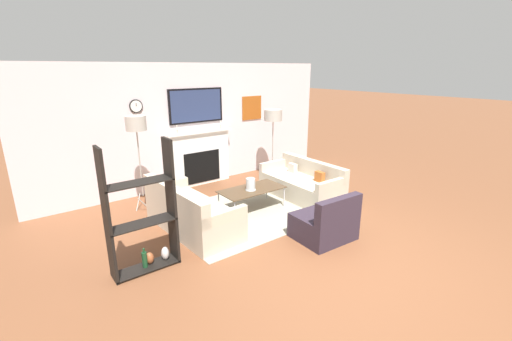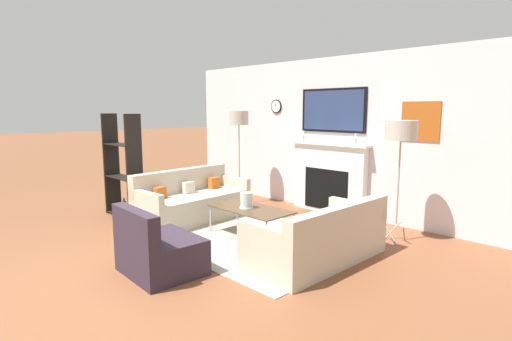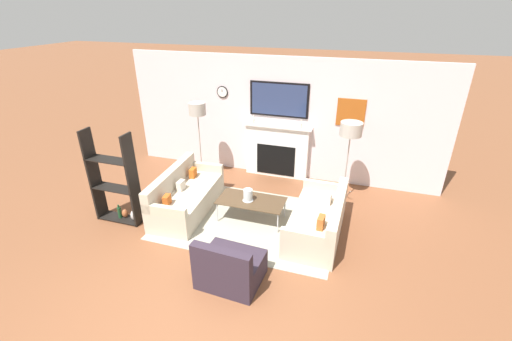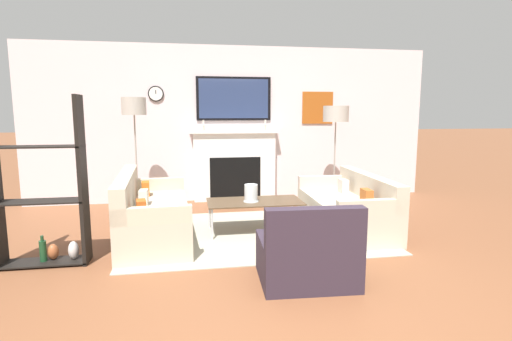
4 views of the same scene
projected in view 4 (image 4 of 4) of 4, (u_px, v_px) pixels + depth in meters
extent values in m
plane|color=brown|center=(300.00, 317.00, 3.08)|extent=(60.00, 60.00, 0.00)
cube|color=silver|center=(234.00, 124.00, 7.07)|extent=(7.12, 0.07, 2.70)
cube|color=white|center=(235.00, 167.00, 7.07)|extent=(1.44, 0.16, 1.20)
cube|color=black|center=(235.00, 178.00, 7.01)|extent=(0.89, 0.01, 0.72)
cube|color=white|center=(235.00, 132.00, 6.96)|extent=(1.56, 0.22, 0.04)
cylinder|color=#B2AD9E|center=(204.00, 128.00, 6.83)|extent=(0.04, 0.04, 0.10)
cylinder|color=white|center=(203.00, 123.00, 6.81)|extent=(0.03, 0.03, 0.09)
cylinder|color=#B2AD9E|center=(265.00, 128.00, 7.01)|extent=(0.04, 0.04, 0.10)
cylinder|color=white|center=(265.00, 122.00, 7.00)|extent=(0.03, 0.03, 0.09)
cube|color=black|center=(234.00, 99.00, 6.96)|extent=(1.30, 0.04, 0.75)
cube|color=navy|center=(234.00, 99.00, 6.94)|extent=(1.21, 0.01, 0.68)
cylinder|color=black|center=(156.00, 94.00, 6.72)|extent=(0.26, 0.02, 0.26)
cylinder|color=silver|center=(156.00, 94.00, 6.71)|extent=(0.22, 0.00, 0.22)
cube|color=black|center=(156.00, 92.00, 6.70)|extent=(0.01, 0.00, 0.06)
cube|color=#A44E17|center=(318.00, 108.00, 7.24)|extent=(0.57, 0.02, 0.57)
cube|color=#A19D89|center=(253.00, 233.00, 5.19)|extent=(3.19, 2.22, 0.01)
cube|color=#C1B59E|center=(155.00, 221.00, 4.95)|extent=(0.91, 1.92, 0.44)
cube|color=#C1B59E|center=(126.00, 190.00, 4.82)|extent=(0.26, 1.89, 0.38)
cube|color=beige|center=(155.00, 184.00, 5.77)|extent=(0.81, 0.14, 0.18)
cube|color=#C1B79C|center=(152.00, 215.00, 4.05)|extent=(0.81, 0.14, 0.18)
cube|color=#C0591B|center=(146.00, 189.00, 5.42)|extent=(0.12, 0.20, 0.19)
cube|color=beige|center=(144.00, 197.00, 4.88)|extent=(0.10, 0.19, 0.19)
cube|color=#B7511C|center=(141.00, 208.00, 4.34)|extent=(0.13, 0.20, 0.18)
cube|color=#C1B59E|center=(344.00, 214.00, 5.38)|extent=(0.88, 1.82, 0.41)
cube|color=#C1B59E|center=(369.00, 187.00, 5.37)|extent=(0.20, 1.80, 0.32)
cube|color=beige|center=(373.00, 207.00, 4.50)|extent=(0.84, 0.12, 0.18)
cube|color=#C4B1A0|center=(325.00, 181.00, 6.16)|extent=(0.84, 0.12, 0.18)
cube|color=#AD5A26|center=(367.00, 197.00, 4.96)|extent=(0.11, 0.21, 0.21)
cube|color=beige|center=(343.00, 186.00, 5.74)|extent=(0.10, 0.20, 0.20)
cube|color=#2F2531|center=(306.00, 260.00, 3.73)|extent=(0.90, 0.78, 0.40)
cube|color=#2F2531|center=(315.00, 229.00, 3.38)|extent=(0.87, 0.19, 0.37)
cube|color=#4C3823|center=(255.00, 202.00, 5.21)|extent=(1.23, 0.62, 0.02)
cylinder|color=#B7B7BC|center=(212.00, 225.00, 4.88)|extent=(0.02, 0.02, 0.40)
cylinder|color=#B7B7BC|center=(303.00, 220.00, 5.07)|extent=(0.02, 0.02, 0.40)
cylinder|color=#B7B7BC|center=(210.00, 214.00, 5.40)|extent=(0.02, 0.02, 0.40)
cylinder|color=#B7B7BC|center=(292.00, 210.00, 5.60)|extent=(0.02, 0.02, 0.40)
cylinder|color=silver|center=(251.00, 193.00, 5.15)|extent=(0.17, 0.17, 0.23)
cylinder|color=silver|center=(251.00, 197.00, 5.16)|extent=(0.09, 0.09, 0.12)
cylinder|color=silver|center=(251.00, 201.00, 5.17)|extent=(0.20, 0.20, 0.01)
cylinder|color=#9E998E|center=(145.00, 204.00, 6.26)|extent=(0.09, 0.23, 0.29)
cylinder|color=#9E998E|center=(133.00, 204.00, 6.27)|extent=(0.17, 0.19, 0.29)
cylinder|color=#9E998E|center=(136.00, 206.00, 6.10)|extent=(0.23, 0.07, 0.29)
cylinder|color=#9E998E|center=(136.00, 156.00, 6.10)|extent=(0.02, 0.02, 1.25)
cylinder|color=#B2ADA3|center=(134.00, 106.00, 5.99)|extent=(0.36, 0.36, 0.26)
cylinder|color=#9E998E|center=(339.00, 197.00, 6.80)|extent=(0.09, 0.23, 0.27)
cylinder|color=#9E998E|center=(327.00, 197.00, 6.81)|extent=(0.17, 0.19, 0.27)
cylinder|color=#9E998E|center=(334.00, 199.00, 6.64)|extent=(0.23, 0.07, 0.27)
cylinder|color=#9E998E|center=(335.00, 156.00, 6.65)|extent=(0.02, 0.02, 1.15)
cylinder|color=#B2ADA3|center=(336.00, 114.00, 6.55)|extent=(0.42, 0.42, 0.26)
cube|color=black|center=(83.00, 181.00, 4.08)|extent=(0.04, 0.28, 1.74)
cube|color=black|center=(46.00, 262.00, 4.14)|extent=(0.87, 0.28, 0.02)
cube|color=black|center=(41.00, 201.00, 4.04)|extent=(0.87, 0.28, 0.01)
cube|color=black|center=(36.00, 147.00, 3.96)|extent=(0.87, 0.28, 0.02)
ellipsoid|color=silver|center=(74.00, 250.00, 4.18)|extent=(0.11, 0.11, 0.19)
ellipsoid|color=#9B522D|center=(53.00, 252.00, 4.18)|extent=(0.11, 0.11, 0.17)
cylinder|color=#194223|center=(43.00, 251.00, 4.12)|extent=(0.07, 0.07, 0.22)
cylinder|color=#194223|center=(42.00, 238.00, 4.10)|extent=(0.03, 0.03, 0.05)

